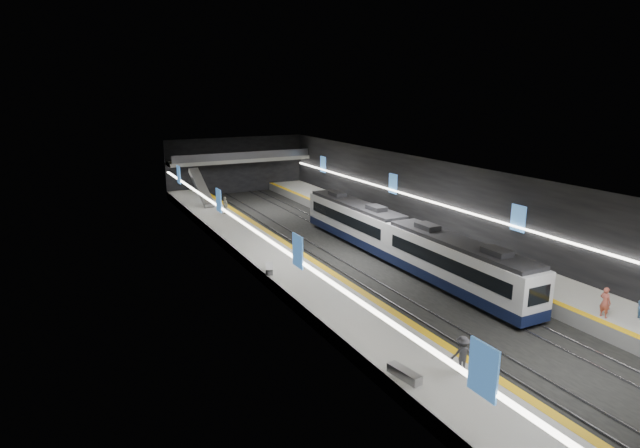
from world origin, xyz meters
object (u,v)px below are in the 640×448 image
bench_left_far (269,269)px  bench_right_far (358,202)px  escalator (201,187)px  passenger_left_a (225,205)px  train (399,238)px  passenger_left_b (462,354)px  passenger_right_a (605,303)px  bench_left_near (404,374)px

bench_left_far → bench_right_far: bench_left_far is taller
escalator → passenger_left_a: (0.77, -7.27, -0.93)m
train → bench_left_far: (-12.00, 0.26, -0.96)m
escalator → bench_left_far: 27.80m
passenger_left_a → passenger_left_b: passenger_left_a is taller
bench_right_far → passenger_right_a: (-3.54, -35.70, 0.76)m
bench_right_far → passenger_left_a: 16.37m
escalator → bench_right_far: escalator is taller
escalator → bench_left_far: bearing=-94.1°
train → passenger_right_a: 17.42m
train → bench_right_far: bearing=69.4°
train → bench_left_near: train is taller
escalator → bench_left_near: size_ratio=4.07×
bench_left_far → passenger_left_b: 18.68m
bench_left_far → escalator: bearing=107.4°
passenger_right_a → passenger_left_b: size_ratio=1.03×
bench_left_near → passenger_left_b: 3.13m
passenger_left_a → bench_right_far: bearing=71.0°
escalator → passenger_left_b: bearing=-88.6°
passenger_left_a → train: bearing=12.2°
train → bench_right_far: train is taller
escalator → passenger_right_a: bearing=-73.4°
bench_right_far → passenger_left_a: (-16.23, 2.05, 0.75)m
passenger_left_a → passenger_right_a: bearing=6.8°
passenger_right_a → bench_left_far: bearing=41.9°
passenger_left_b → passenger_left_a: bearing=-73.0°
passenger_left_a → passenger_left_b: bearing=-11.3°
train → bench_right_far: 19.92m
bench_left_near → passenger_right_a: passenger_right_a is taller
passenger_left_b → passenger_right_a: bearing=-158.5°
escalator → bench_left_near: (-1.86, -45.32, -1.66)m
bench_right_far → bench_left_near: bearing=-106.7°
bench_right_far → passenger_left_a: bearing=-176.3°
passenger_right_a → passenger_left_a: (-12.69, 37.75, -0.01)m
bench_left_far → passenger_left_a: passenger_left_a is taller
passenger_left_a → bench_left_far: bearing=-19.5°
bench_left_near → bench_left_far: (-0.14, 17.64, 0.00)m
train → passenger_left_b: (-8.91, -18.14, -0.24)m
passenger_left_a → passenger_left_b: size_ratio=1.02×
train → passenger_left_a: bearing=114.1°
passenger_left_b → escalator: bearing=-72.1°
train → escalator: escalator is taller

